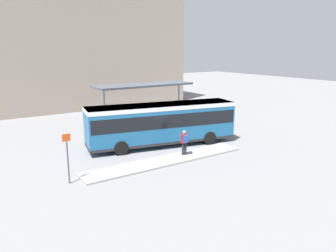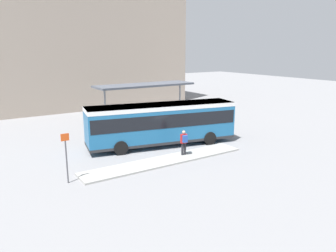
% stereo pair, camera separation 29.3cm
% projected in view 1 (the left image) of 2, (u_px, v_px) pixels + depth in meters
% --- Properties ---
extents(ground_plane, '(120.00, 120.00, 0.00)m').
position_uv_depth(ground_plane, '(162.00, 145.00, 25.02)').
color(ground_plane, gray).
extents(curb_island, '(11.47, 1.80, 0.12)m').
position_uv_depth(curb_island, '(166.00, 161.00, 21.36)').
color(curb_island, '#9E9E99').
rests_on(curb_island, ground_plane).
extents(city_bus, '(11.49, 4.71, 3.16)m').
position_uv_depth(city_bus, '(162.00, 121.00, 24.60)').
color(city_bus, '#1E6093').
rests_on(city_bus, ground_plane).
extents(pedestrian_waiting, '(0.45, 0.49, 1.71)m').
position_uv_depth(pedestrian_waiting, '(185.00, 141.00, 22.09)').
color(pedestrian_waiting, '#232328').
rests_on(pedestrian_waiting, curb_island).
extents(bicycle_orange, '(0.48, 1.53, 0.66)m').
position_uv_depth(bicycle_orange, '(213.00, 117.00, 33.54)').
color(bicycle_orange, black).
rests_on(bicycle_orange, ground_plane).
extents(bicycle_yellow, '(0.48, 1.66, 0.72)m').
position_uv_depth(bicycle_yellow, '(208.00, 116.00, 34.09)').
color(bicycle_yellow, black).
rests_on(bicycle_yellow, ground_plane).
extents(station_shelter, '(9.52, 2.80, 3.95)m').
position_uv_depth(station_shelter, '(144.00, 86.00, 30.71)').
color(station_shelter, '#4C515B').
rests_on(station_shelter, ground_plane).
extents(potted_planter_near_shelter, '(0.89, 0.89, 1.31)m').
position_uv_depth(potted_planter_near_shelter, '(181.00, 119.00, 30.88)').
color(potted_planter_near_shelter, slate).
rests_on(potted_planter_near_shelter, ground_plane).
extents(platform_sign, '(0.44, 0.08, 2.80)m').
position_uv_depth(platform_sign, '(68.00, 156.00, 17.54)').
color(platform_sign, '#4C4C51').
rests_on(platform_sign, ground_plane).
extents(station_building, '(27.71, 11.36, 14.53)m').
position_uv_depth(station_building, '(70.00, 48.00, 41.65)').
color(station_building, gray).
rests_on(station_building, ground_plane).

